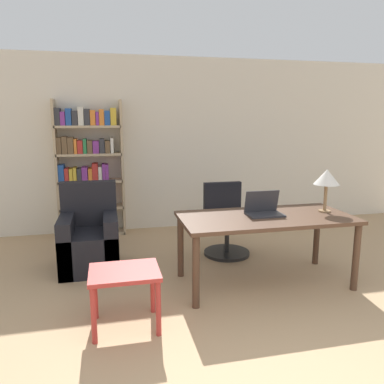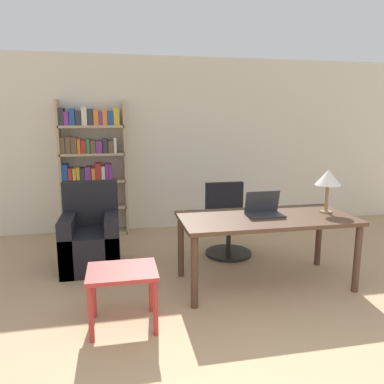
{
  "view_description": "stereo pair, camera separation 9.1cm",
  "coord_description": "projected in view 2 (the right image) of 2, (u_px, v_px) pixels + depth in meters",
  "views": [
    {
      "loc": [
        -1.12,
        -1.41,
        1.74
      ],
      "look_at": [
        -0.27,
        2.33,
        1.0
      ],
      "focal_mm": 35.0,
      "sensor_mm": 36.0,
      "label": 1
    },
    {
      "loc": [
        -1.03,
        -1.43,
        1.74
      ],
      "look_at": [
        -0.27,
        2.33,
        1.0
      ],
      "focal_mm": 35.0,
      "sensor_mm": 36.0,
      "label": 2
    }
  ],
  "objects": [
    {
      "name": "armchair",
      "position": [
        91.0,
        240.0,
        4.47
      ],
      "size": [
        0.66,
        0.74,
        1.0
      ],
      "color": "black",
      "rests_on": "ground_plane"
    },
    {
      "name": "bookshelf",
      "position": [
        90.0,
        169.0,
        5.61
      ],
      "size": [
        0.98,
        0.28,
        2.03
      ],
      "color": "tan",
      "rests_on": "ground_plane"
    },
    {
      "name": "laptop",
      "position": [
        264.0,
        210.0,
        3.95
      ],
      "size": [
        0.38,
        0.24,
        0.25
      ],
      "color": "#2D2D33",
      "rests_on": "desk"
    },
    {
      "name": "side_table_blue",
      "position": [
        122.0,
        280.0,
        3.14
      ],
      "size": [
        0.58,
        0.46,
        0.51
      ],
      "color": "#B2332D",
      "rests_on": "ground_plane"
    },
    {
      "name": "table_lamp",
      "position": [
        328.0,
        179.0,
        4.01
      ],
      "size": [
        0.27,
        0.27,
        0.47
      ],
      "color": "olive",
      "rests_on": "desk"
    },
    {
      "name": "wall_back",
      "position": [
        181.0,
        144.0,
        6.01
      ],
      "size": [
        8.0,
        0.06,
        2.7
      ],
      "color": "beige",
      "rests_on": "ground_plane"
    },
    {
      "name": "office_chair",
      "position": [
        227.0,
        223.0,
        4.9
      ],
      "size": [
        0.6,
        0.6,
        0.92
      ],
      "color": "black",
      "rests_on": "ground_plane"
    },
    {
      "name": "desk",
      "position": [
        266.0,
        224.0,
        3.92
      ],
      "size": [
        1.81,
        0.86,
        0.75
      ],
      "color": "#4C3323",
      "rests_on": "ground_plane"
    }
  ]
}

